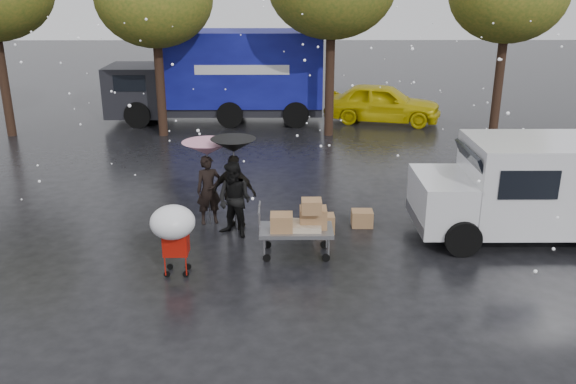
{
  "coord_description": "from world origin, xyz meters",
  "views": [
    {
      "loc": [
        0.87,
        -11.6,
        5.45
      ],
      "look_at": [
        0.96,
        1.0,
        0.98
      ],
      "focal_mm": 38.0,
      "sensor_mm": 36.0,
      "label": 1
    }
  ],
  "objects_px": {
    "shopping_cart": "(173,226)",
    "blue_truck": "(223,77)",
    "person_black": "(235,193)",
    "white_van": "(537,187)",
    "person_pink": "(209,190)",
    "vendor_cart": "(300,222)",
    "yellow_taxi": "(382,103)"
  },
  "relations": [
    {
      "from": "blue_truck",
      "to": "person_pink",
      "type": "bearing_deg",
      "value": -86.56
    },
    {
      "from": "person_black",
      "to": "white_van",
      "type": "xyz_separation_m",
      "value": [
        6.59,
        -0.52,
        0.29
      ]
    },
    {
      "from": "person_black",
      "to": "yellow_taxi",
      "type": "height_order",
      "value": "person_black"
    },
    {
      "from": "blue_truck",
      "to": "shopping_cart",
      "type": "bearing_deg",
      "value": -88.7
    },
    {
      "from": "person_black",
      "to": "shopping_cart",
      "type": "bearing_deg",
      "value": 87.16
    },
    {
      "from": "person_black",
      "to": "blue_truck",
      "type": "distance_m",
      "value": 11.12
    },
    {
      "from": "person_pink",
      "to": "vendor_cart",
      "type": "height_order",
      "value": "person_pink"
    },
    {
      "from": "person_pink",
      "to": "white_van",
      "type": "bearing_deg",
      "value": -25.63
    },
    {
      "from": "person_black",
      "to": "person_pink",
      "type": "bearing_deg",
      "value": -9.2
    },
    {
      "from": "person_pink",
      "to": "vendor_cart",
      "type": "xyz_separation_m",
      "value": [
        2.06,
        -1.77,
        -0.08
      ]
    },
    {
      "from": "white_van",
      "to": "shopping_cart",
      "type": "bearing_deg",
      "value": -165.97
    },
    {
      "from": "vendor_cart",
      "to": "shopping_cart",
      "type": "bearing_deg",
      "value": -157.95
    },
    {
      "from": "vendor_cart",
      "to": "yellow_taxi",
      "type": "bearing_deg",
      "value": 73.75
    },
    {
      "from": "shopping_cart",
      "to": "yellow_taxi",
      "type": "distance_m",
      "value": 14.44
    },
    {
      "from": "blue_truck",
      "to": "yellow_taxi",
      "type": "relative_size",
      "value": 1.85
    },
    {
      "from": "white_van",
      "to": "blue_truck",
      "type": "height_order",
      "value": "blue_truck"
    },
    {
      "from": "person_black",
      "to": "white_van",
      "type": "height_order",
      "value": "white_van"
    },
    {
      "from": "vendor_cart",
      "to": "blue_truck",
      "type": "height_order",
      "value": "blue_truck"
    },
    {
      "from": "white_van",
      "to": "yellow_taxi",
      "type": "relative_size",
      "value": 1.09
    },
    {
      "from": "vendor_cart",
      "to": "shopping_cart",
      "type": "height_order",
      "value": "shopping_cart"
    },
    {
      "from": "white_van",
      "to": "yellow_taxi",
      "type": "xyz_separation_m",
      "value": [
        -1.6,
        11.26,
        -0.4
      ]
    },
    {
      "from": "shopping_cart",
      "to": "blue_truck",
      "type": "height_order",
      "value": "blue_truck"
    },
    {
      "from": "person_black",
      "to": "vendor_cart",
      "type": "xyz_separation_m",
      "value": [
        1.44,
        -1.43,
        -0.14
      ]
    },
    {
      "from": "person_black",
      "to": "white_van",
      "type": "bearing_deg",
      "value": -165.46
    },
    {
      "from": "blue_truck",
      "to": "yellow_taxi",
      "type": "distance_m",
      "value": 6.34
    },
    {
      "from": "vendor_cart",
      "to": "blue_truck",
      "type": "relative_size",
      "value": 0.18
    },
    {
      "from": "person_pink",
      "to": "vendor_cart",
      "type": "bearing_deg",
      "value": -59.49
    },
    {
      "from": "shopping_cart",
      "to": "blue_truck",
      "type": "xyz_separation_m",
      "value": [
        -0.3,
        13.42,
        0.69
      ]
    },
    {
      "from": "person_pink",
      "to": "person_black",
      "type": "distance_m",
      "value": 0.71
    },
    {
      "from": "person_pink",
      "to": "yellow_taxi",
      "type": "distance_m",
      "value": 11.83
    },
    {
      "from": "yellow_taxi",
      "to": "blue_truck",
      "type": "bearing_deg",
      "value": 101.45
    },
    {
      "from": "person_pink",
      "to": "shopping_cart",
      "type": "xyz_separation_m",
      "value": [
        -0.34,
        -2.74,
        0.26
      ]
    }
  ]
}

